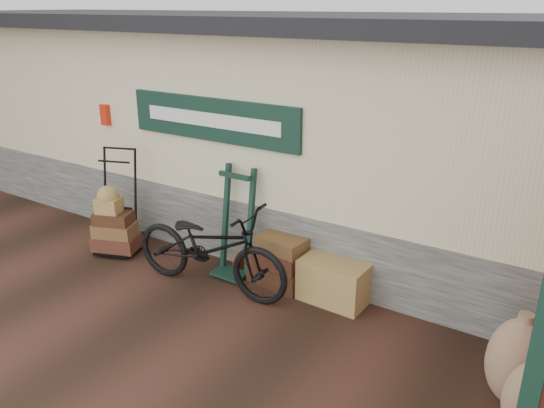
# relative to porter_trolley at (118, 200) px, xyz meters

# --- Properties ---
(ground) EXTENTS (80.00, 80.00, 0.00)m
(ground) POSITION_rel_porter_trolley_xyz_m (1.65, -0.47, -0.75)
(ground) COLOR black
(ground) RESTS_ON ground
(station_building) EXTENTS (14.40, 4.10, 3.20)m
(station_building) POSITION_rel_porter_trolley_xyz_m (1.65, 2.26, 0.87)
(station_building) COLOR #4C4C47
(station_building) RESTS_ON ground
(porter_trolley) EXTENTS (0.89, 0.78, 1.49)m
(porter_trolley) POSITION_rel_porter_trolley_xyz_m (0.00, 0.00, 0.00)
(porter_trolley) COLOR black
(porter_trolley) RESTS_ON ground
(green_barrow) EXTENTS (0.53, 0.45, 1.43)m
(green_barrow) POSITION_rel_porter_trolley_xyz_m (1.84, 0.29, -0.03)
(green_barrow) COLOR #112E22
(green_barrow) RESTS_ON ground
(suitcase_stack) EXTENTS (0.79, 0.55, 0.66)m
(suitcase_stack) POSITION_rel_porter_trolley_xyz_m (2.46, 0.36, -0.42)
(suitcase_stack) COLOR #3C1B13
(suitcase_stack) RESTS_ON ground
(wicker_hamper) EXTENTS (0.81, 0.54, 0.51)m
(wicker_hamper) POSITION_rel_porter_trolley_xyz_m (3.23, 0.36, -0.49)
(wicker_hamper) COLOR olive
(wicker_hamper) RESTS_ON ground
(bicycle) EXTENTS (0.90, 2.20, 1.25)m
(bicycle) POSITION_rel_porter_trolley_xyz_m (1.81, -0.21, -0.12)
(bicycle) COLOR black
(bicycle) RESTS_ON ground
(burlap_sack_left) EXTENTS (0.62, 0.55, 0.85)m
(burlap_sack_left) POSITION_rel_porter_trolley_xyz_m (5.33, -0.37, -0.32)
(burlap_sack_left) COLOR brown
(burlap_sack_left) RESTS_ON ground
(burlap_sack_right) EXTENTS (0.47, 0.41, 0.72)m
(burlap_sack_right) POSITION_rel_porter_trolley_xyz_m (5.50, -0.75, -0.39)
(burlap_sack_right) COLOR brown
(burlap_sack_right) RESTS_ON ground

